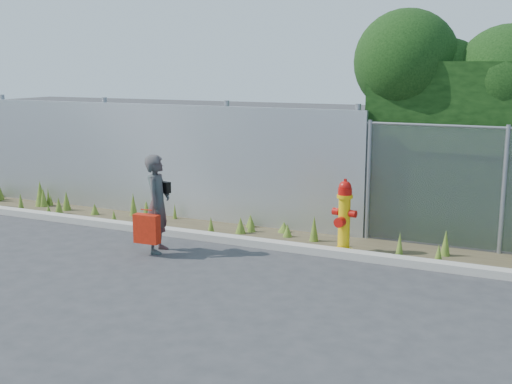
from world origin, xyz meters
The scene contains 8 objects.
ground centered at (0.00, 0.00, 0.00)m, with size 80.00×80.00×0.00m, color #333335.
curb centered at (0.00, 1.80, 0.06)m, with size 16.00×0.22×0.12m, color #A8A397.
weed_strip centered at (-0.76, 2.45, 0.12)m, with size 16.00×1.30×0.55m.
corrugated_fence centered at (-3.25, 3.01, 1.10)m, with size 8.50×0.21×2.30m.
fire_hydrant centered at (0.93, 2.05, 0.58)m, with size 0.40×0.36×1.19m.
woman centered at (-1.77, 0.86, 0.78)m, with size 0.57×0.37×1.57m, color #0E5855.
red_tote_bag centered at (-1.80, 0.59, 0.44)m, with size 0.41×0.15×0.54m.
black_shoulder_bag centered at (-1.74, 0.99, 1.03)m, with size 0.24×0.10×0.18m.
Camera 1 is at (3.83, -7.47, 2.94)m, focal length 45.00 mm.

